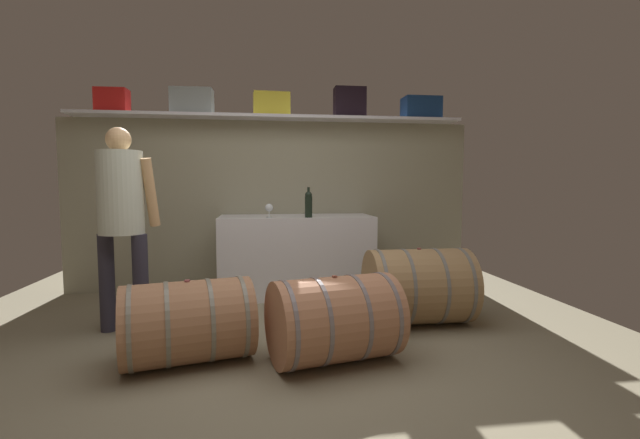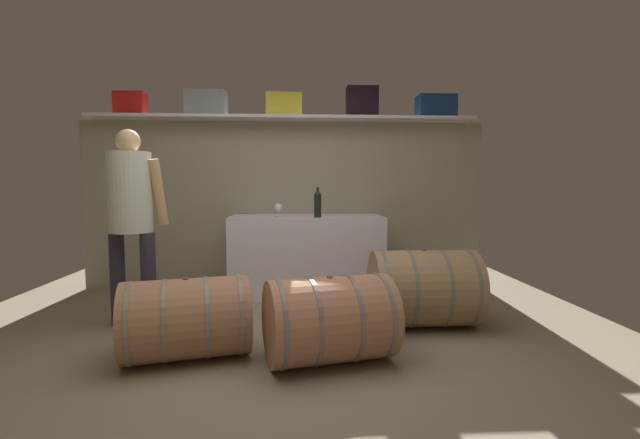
% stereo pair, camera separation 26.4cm
% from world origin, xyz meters
% --- Properties ---
extents(ground_plane, '(5.77, 7.74, 0.02)m').
position_xyz_m(ground_plane, '(0.00, 0.57, -0.01)').
color(ground_plane, gray).
extents(back_wall_panel, '(4.57, 0.10, 1.91)m').
position_xyz_m(back_wall_panel, '(0.00, 2.27, 0.96)').
color(back_wall_panel, gray).
rests_on(back_wall_panel, ground).
extents(high_shelf_board, '(4.21, 0.40, 0.03)m').
position_xyz_m(high_shelf_board, '(0.00, 2.12, 1.93)').
color(high_shelf_board, silver).
rests_on(high_shelf_board, back_wall_panel).
extents(toolcase_red, '(0.32, 0.20, 0.25)m').
position_xyz_m(toolcase_red, '(-1.67, 2.12, 2.07)').
color(toolcase_red, red).
rests_on(toolcase_red, high_shelf_board).
extents(toolcase_grey, '(0.44, 0.23, 0.28)m').
position_xyz_m(toolcase_grey, '(-0.86, 2.12, 2.08)').
color(toolcase_grey, gray).
rests_on(toolcase_grey, high_shelf_board).
extents(toolcase_yellow, '(0.40, 0.25, 0.25)m').
position_xyz_m(toolcase_yellow, '(-0.01, 2.12, 2.07)').
color(toolcase_yellow, yellow).
rests_on(toolcase_yellow, high_shelf_board).
extents(toolcase_black, '(0.35, 0.19, 0.34)m').
position_xyz_m(toolcase_black, '(0.86, 2.12, 2.11)').
color(toolcase_black, black).
rests_on(toolcase_black, high_shelf_board).
extents(toolcase_navy, '(0.42, 0.26, 0.25)m').
position_xyz_m(toolcase_navy, '(1.70, 2.12, 2.07)').
color(toolcase_navy, navy).
rests_on(toolcase_navy, high_shelf_board).
extents(work_cabinet, '(1.63, 0.65, 0.86)m').
position_xyz_m(work_cabinet, '(0.24, 1.88, 0.43)').
color(work_cabinet, white).
rests_on(work_cabinet, ground).
extents(wine_bottle_dark, '(0.08, 0.08, 0.31)m').
position_xyz_m(wine_bottle_dark, '(0.34, 1.63, 1.00)').
color(wine_bottle_dark, black).
rests_on(wine_bottle_dark, work_cabinet).
extents(wine_glass, '(0.08, 0.08, 0.14)m').
position_xyz_m(wine_glass, '(-0.06, 1.68, 0.95)').
color(wine_glass, white).
rests_on(wine_glass, work_cabinet).
extents(wine_barrel_near, '(0.94, 0.75, 0.59)m').
position_xyz_m(wine_barrel_near, '(0.35, 0.06, 0.29)').
color(wine_barrel_near, '#AD7251').
rests_on(wine_barrel_near, ground).
extents(wine_barrel_far, '(0.94, 0.73, 0.56)m').
position_xyz_m(wine_barrel_far, '(-0.63, 0.17, 0.28)').
color(wine_barrel_far, '#A4704E').
rests_on(wine_barrel_far, ground).
extents(wine_barrel_flank, '(0.86, 0.65, 0.66)m').
position_xyz_m(wine_barrel_flank, '(1.20, 0.76, 0.32)').
color(wine_barrel_flank, '#A27D52').
rests_on(wine_barrel_flank, ground).
extents(winemaker_pouring, '(0.51, 0.42, 1.64)m').
position_xyz_m(winemaker_pouring, '(-1.24, 0.87, 1.01)').
color(winemaker_pouring, '#302D3C').
rests_on(winemaker_pouring, ground).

